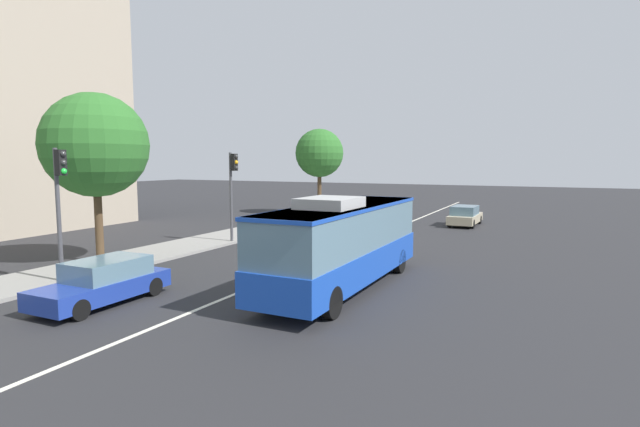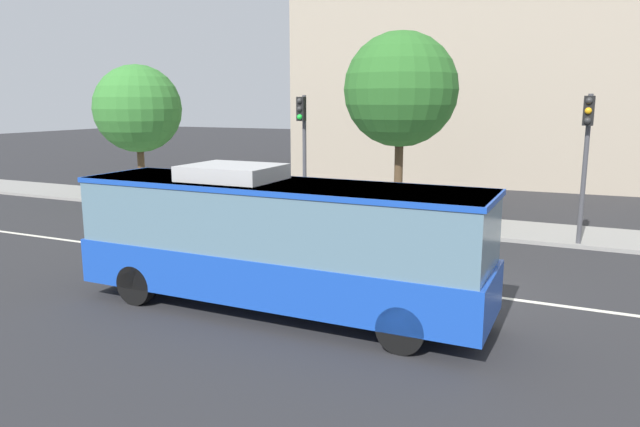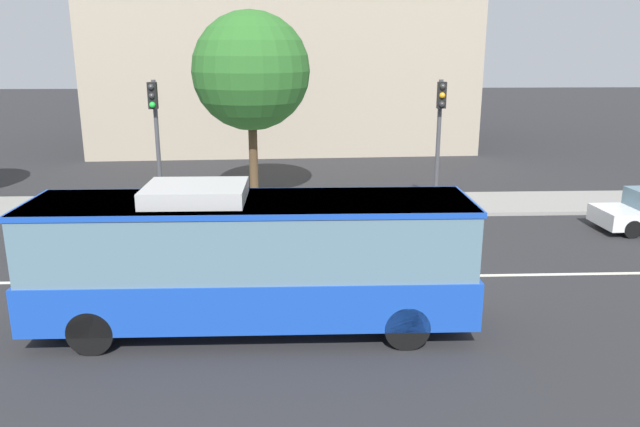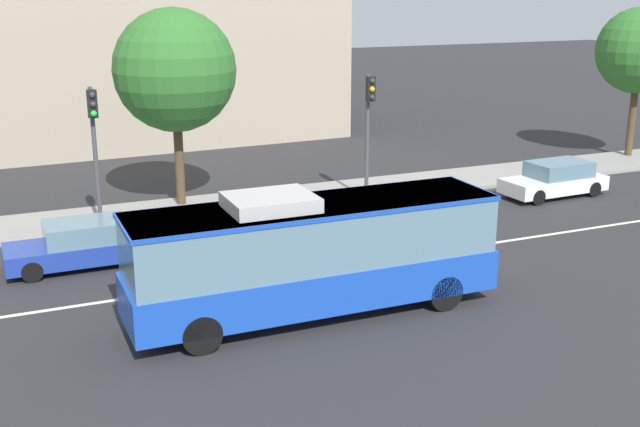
{
  "view_description": "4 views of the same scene",
  "coord_description": "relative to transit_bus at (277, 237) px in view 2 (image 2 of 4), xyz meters",
  "views": [
    {
      "loc": [
        -19.92,
        -10.09,
        4.69
      ],
      "look_at": [
        -1.58,
        -1.21,
        2.52
      ],
      "focal_mm": 27.42,
      "sensor_mm": 36.0,
      "label": 1
    },
    {
      "loc": [
        2.91,
        -14.88,
        4.95
      ],
      "look_at": [
        -3.9,
        0.02,
        1.79
      ],
      "focal_mm": 32.75,
      "sensor_mm": 36.0,
      "label": 2
    },
    {
      "loc": [
        -2.57,
        -16.44,
        6.43
      ],
      "look_at": [
        -1.89,
        -0.25,
        1.99
      ],
      "focal_mm": 34.57,
      "sensor_mm": 36.0,
      "label": 3
    },
    {
      "loc": [
        -11.23,
        -21.23,
        8.59
      ],
      "look_at": [
        -2.25,
        -0.49,
        1.98
      ],
      "focal_mm": 44.13,
      "sensor_mm": 36.0,
      "label": 4
    }
  ],
  "objects": [
    {
      "name": "ground_plane",
      "position": [
        3.59,
        3.13,
        -1.81
      ],
      "size": [
        160.0,
        160.0,
        0.0
      ],
      "primitive_type": "plane",
      "color": "#28282B"
    },
    {
      "name": "sidewalk_kerb",
      "position": [
        3.59,
        11.2,
        -1.74
      ],
      "size": [
        80.0,
        3.48,
        0.14
      ],
      "primitive_type": "cube",
      "color": "gray",
      "rests_on": "ground_plane"
    },
    {
      "name": "lane_centre_line",
      "position": [
        3.59,
        3.13,
        -1.8
      ],
      "size": [
        76.0,
        0.16,
        0.01
      ],
      "primitive_type": "cube",
      "color": "silver",
      "rests_on": "ground_plane"
    },
    {
      "name": "transit_bus",
      "position": [
        0.0,
        0.0,
        0.0
      ],
      "size": [
        10.02,
        2.57,
        3.46
      ],
      "rotation": [
        0.0,
        0.0,
        -0.01
      ],
      "color": "#1947B7",
      "rests_on": "ground_plane"
    },
    {
      "name": "sedan_blue",
      "position": [
        -5.21,
        6.39,
        -1.09
      ],
      "size": [
        4.51,
        1.84,
        1.46
      ],
      "rotation": [
        0.0,
        0.0,
        3.15
      ],
      "color": "#1E3899",
      "rests_on": "ground_plane"
    },
    {
      "name": "traffic_light_near_corner",
      "position": [
        6.47,
        9.59,
        1.75
      ],
      "size": [
        0.34,
        0.62,
        5.2
      ],
      "rotation": [
        0.0,
        0.0,
        -1.66
      ],
      "color": "#47474C",
      "rests_on": "ground_plane"
    },
    {
      "name": "traffic_light_mid_block",
      "position": [
        -4.13,
        9.81,
        1.75
      ],
      "size": [
        0.32,
        0.62,
        5.2
      ],
      "rotation": [
        0.0,
        0.0,
        -1.56
      ],
      "color": "#47474C",
      "rests_on": "ground_plane"
    },
    {
      "name": "street_tree_kerbside_left",
      "position": [
        -0.69,
        11.96,
        3.61
      ],
      "size": [
        4.72,
        4.72,
        7.79
      ],
      "color": "#4C3823",
      "rests_on": "ground_plane"
    },
    {
      "name": "street_tree_kerbside_centre",
      "position": [
        -14.78,
        12.15,
        2.75
      ],
      "size": [
        4.49,
        4.49,
        6.82
      ],
      "color": "#4C3823",
      "rests_on": "ground_plane"
    },
    {
      "name": "office_block_background",
      "position": [
        0.25,
        29.47,
        8.39
      ],
      "size": [
        23.66,
        15.25,
        20.4
      ],
      "rotation": [
        0.0,
        0.0,
        0.04
      ],
      "color": "tan",
      "rests_on": "ground_plane"
    }
  ]
}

